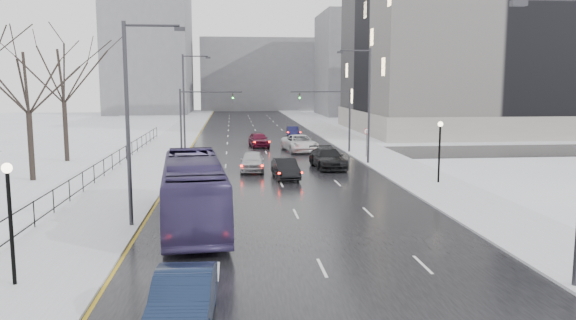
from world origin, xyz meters
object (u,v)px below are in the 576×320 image
object	(u,v)px
lamppost_l	(9,206)
streetlight_l_far	(186,97)
lamppost_r_mid	(440,143)
sedan_right_near	(285,169)
mast_signal_right	(339,113)
no_uturn_sign	(367,134)
sedan_right_distant	(293,132)
sedan_center_far	(259,139)
streetlight_r_mid	(367,100)
sedan_right_cross	(300,143)
streetlight_l_near	(132,114)
mast_signal_left	(192,113)
sedan_center_near	(252,161)
sedan_left_near	(183,299)
tree_park_e	(67,162)
sedan_right_far	(328,158)
tree_park_d	(33,182)
bus	(193,191)

from	to	relation	value
lamppost_l	streetlight_l_far	bearing A→B (deg)	85.95
streetlight_l_far	lamppost_l	xyz separation A→B (m)	(-2.83, -40.00, -2.67)
lamppost_r_mid	sedan_right_near	world-z (taller)	lamppost_r_mid
mast_signal_right	no_uturn_sign	world-z (taller)	mast_signal_right
sedan_right_distant	lamppost_l	bearing A→B (deg)	-105.01
mast_signal_right	sedan_center_far	world-z (taller)	mast_signal_right
streetlight_r_mid	sedan_right_cross	world-z (taller)	streetlight_r_mid
streetlight_r_mid	sedan_right_cross	bearing A→B (deg)	116.39
streetlight_l_near	sedan_right_distant	world-z (taller)	streetlight_l_near
streetlight_r_mid	streetlight_l_near	size ratio (longest dim) A/B	1.00
streetlight_r_mid	mast_signal_left	world-z (taller)	streetlight_r_mid
sedan_center_near	sedan_center_far	distance (m)	17.17
sedan_left_near	sedan_right_cross	distance (m)	41.98
sedan_right_near	tree_park_e	bearing A→B (deg)	145.72
tree_park_e	sedan_right_cross	bearing A→B (deg)	13.99
sedan_right_far	sedan_right_distant	distance (m)	27.24
lamppost_r_mid	sedan_right_distant	distance (m)	35.94
tree_park_e	sedan_right_cross	xyz separation A→B (m)	(21.70, 5.41, 0.90)
streetlight_l_far	no_uturn_sign	distance (m)	19.41
sedan_center_far	sedan_right_far	bearing A→B (deg)	-79.56
lamppost_l	no_uturn_sign	distance (m)	37.85
lamppost_r_mid	streetlight_r_mid	bearing A→B (deg)	105.82
streetlight_l_near	sedan_right_distant	size ratio (longest dim) A/B	2.47
tree_park_d	no_uturn_sign	xyz separation A→B (m)	(27.00, 10.00, 2.30)
sedan_center_near	sedan_right_far	distance (m)	6.38
no_uturn_sign	sedan_center_near	bearing A→B (deg)	-148.17
lamppost_l	tree_park_e	bearing A→B (deg)	102.68
tree_park_e	sedan_right_cross	distance (m)	22.38
lamppost_r_mid	mast_signal_left	xyz separation A→B (m)	(-18.33, 18.00, 1.16)
mast_signal_left	no_uturn_sign	world-z (taller)	mast_signal_left
lamppost_r_mid	no_uturn_sign	xyz separation A→B (m)	(-1.80, 14.00, -0.64)
streetlight_l_far	sedan_left_near	world-z (taller)	streetlight_l_far
mast_signal_left	sedan_right_far	size ratio (longest dim) A/B	1.14
lamppost_r_mid	sedan_right_cross	world-z (taller)	lamppost_r_mid
tree_park_d	streetlight_l_far	distance (m)	21.17
streetlight_l_far	no_uturn_sign	xyz separation A→B (m)	(17.37, -8.00, -3.32)
sedan_right_near	sedan_center_far	bearing A→B (deg)	88.20
sedan_center_far	sedan_left_near	bearing A→B (deg)	-102.08
mast_signal_left	sedan_right_near	size ratio (longest dim) A/B	1.44
streetlight_l_near	sedan_center_far	world-z (taller)	streetlight_l_near
tree_park_d	sedan_center_far	xyz separation A→B (m)	(17.30, 20.28, 0.84)
lamppost_l	sedan_right_far	distance (m)	30.37
bus	sedan_right_far	xyz separation A→B (m)	(9.85, 17.80, -0.88)
sedan_center_far	streetlight_r_mid	bearing A→B (deg)	-65.41
mast_signal_right	sedan_left_near	distance (m)	41.68
sedan_left_near	sedan_right_far	distance (m)	31.20
sedan_left_near	mast_signal_right	bearing A→B (deg)	74.81
sedan_right_cross	streetlight_l_near	bearing A→B (deg)	-119.61
tree_park_d	sedan_center_near	bearing A→B (deg)	11.19
tree_park_d	lamppost_l	distance (m)	23.21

